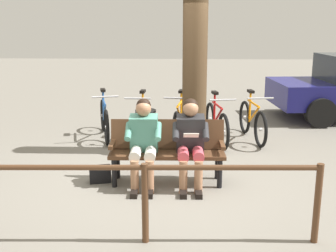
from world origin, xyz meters
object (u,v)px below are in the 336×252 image
(tree_trunk, at_px, (195,48))
(bicycle_silver, at_px, (180,121))
(bicycle_black, at_px, (216,123))
(person_companion, at_px, (143,139))
(litter_bin, at_px, (146,132))
(handbag, at_px, (100,174))
(person_reading, at_px, (191,139))
(bench, at_px, (167,147))
(bicycle_blue, at_px, (252,121))
(bicycle_orange, at_px, (142,122))
(bicycle_red, at_px, (105,120))

(tree_trunk, distance_m, bicycle_silver, 1.64)
(bicycle_black, xyz_separation_m, bicycle_silver, (0.69, -0.14, 0.00))
(person_companion, xyz_separation_m, litter_bin, (0.10, -1.46, -0.28))
(handbag, relative_size, bicycle_silver, 0.18)
(tree_trunk, relative_size, bicycle_black, 2.15)
(person_companion, relative_size, bicycle_black, 0.72)
(person_reading, relative_size, person_companion, 1.00)
(bench, xyz_separation_m, bicycle_blue, (-1.53, -2.22, -0.15))
(person_companion, distance_m, handbag, 0.83)
(bench, relative_size, person_reading, 1.34)
(person_companion, distance_m, bicycle_silver, 2.41)
(handbag, relative_size, tree_trunk, 0.08)
(person_companion, relative_size, bicycle_blue, 0.72)
(person_companion, bearing_deg, bicycle_black, -119.00)
(bicycle_silver, bearing_deg, handbag, -18.52)
(person_reading, relative_size, handbag, 4.00)
(litter_bin, relative_size, bicycle_black, 0.46)
(person_reading, relative_size, tree_trunk, 0.34)
(bench, height_order, bicycle_silver, bicycle_silver)
(bicycle_black, distance_m, bicycle_orange, 1.42)
(bicycle_blue, bearing_deg, bicycle_red, -99.03)
(bicycle_blue, distance_m, bicycle_silver, 1.38)
(person_reading, relative_size, bicycle_silver, 0.72)
(bench, distance_m, litter_bin, 1.36)
(person_companion, height_order, litter_bin, person_companion)
(litter_bin, bearing_deg, bicycle_blue, -154.47)
(bicycle_blue, xyz_separation_m, bicycle_orange, (2.11, 0.10, 0.00))
(bicycle_orange, bearing_deg, handbag, -5.88)
(tree_trunk, xyz_separation_m, litter_bin, (0.82, 0.11, -1.41))
(tree_trunk, height_order, bicycle_blue, tree_trunk)
(person_reading, bearing_deg, bicycle_black, -104.56)
(bicycle_silver, bearing_deg, bicycle_orange, -78.57)
(bicycle_silver, bearing_deg, bicycle_blue, 99.14)
(bicycle_blue, bearing_deg, person_companion, -45.94)
(bicycle_blue, height_order, bicycle_black, same)
(tree_trunk, bearing_deg, bicycle_blue, -144.03)
(litter_bin, bearing_deg, bicycle_orange, -79.04)
(person_companion, xyz_separation_m, bicycle_orange, (0.26, -2.29, -0.30))
(bicycle_silver, bearing_deg, litter_bin, -25.71)
(bicycle_blue, distance_m, bicycle_orange, 2.11)
(handbag, bearing_deg, bicycle_orange, -99.28)
(bicycle_silver, xyz_separation_m, bicycle_red, (1.47, -0.08, 0.00))
(bicycle_silver, bearing_deg, tree_trunk, 25.26)
(litter_bin, height_order, bicycle_blue, bicycle_blue)
(person_reading, relative_size, bicycle_black, 0.72)
(litter_bin, relative_size, bicycle_silver, 0.45)
(bicycle_blue, height_order, bicycle_silver, same)
(bicycle_orange, xyz_separation_m, bicycle_red, (0.74, -0.14, 0.00))
(litter_bin, distance_m, bicycle_red, 1.32)
(bicycle_blue, bearing_deg, tree_trunk, -62.36)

